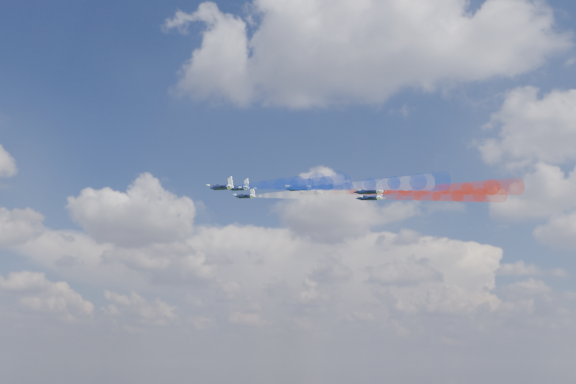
% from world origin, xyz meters
% --- Properties ---
extents(jet_lead, '(14.57, 14.24, 5.92)m').
position_xyz_m(jet_lead, '(-29.59, 1.26, 139.77)').
color(jet_lead, black).
extents(trail_lead, '(32.32, 26.03, 11.10)m').
position_xyz_m(trail_lead, '(-10.85, -12.86, 135.30)').
color(trail_lead, white).
extents(jet_inner_left, '(14.57, 14.24, 5.92)m').
position_xyz_m(jet_inner_left, '(-24.95, -16.44, 137.12)').
color(jet_inner_left, black).
extents(trail_inner_left, '(32.32, 26.03, 11.10)m').
position_xyz_m(trail_inner_left, '(-6.21, -30.55, 132.66)').
color(trail_inner_left, '#1738C9').
extents(jet_inner_right, '(14.57, 14.24, 5.92)m').
position_xyz_m(jet_inner_right, '(-9.96, 2.35, 139.59)').
color(jet_inner_right, black).
extents(trail_inner_right, '(32.32, 26.03, 11.10)m').
position_xyz_m(trail_inner_right, '(8.78, -11.77, 135.13)').
color(trail_inner_right, red).
extents(jet_outer_left, '(14.57, 14.24, 5.92)m').
position_xyz_m(jet_outer_left, '(-22.79, -33.17, 132.73)').
color(jet_outer_left, black).
extents(trail_outer_left, '(32.32, 26.03, 11.10)m').
position_xyz_m(trail_outer_left, '(-4.05, -47.29, 128.27)').
color(trail_outer_left, '#1738C9').
extents(jet_center_third, '(14.57, 14.24, 5.92)m').
position_xyz_m(jet_center_third, '(-8.06, -13.73, 136.52)').
color(jet_center_third, black).
extents(trail_center_third, '(32.32, 26.03, 11.10)m').
position_xyz_m(trail_center_third, '(10.68, -27.85, 132.06)').
color(trail_center_third, white).
extents(jet_outer_right, '(14.57, 14.24, 5.92)m').
position_xyz_m(jet_outer_right, '(6.83, 1.86, 136.68)').
color(jet_outer_right, black).
extents(trail_outer_right, '(32.32, 26.03, 11.10)m').
position_xyz_m(trail_outer_right, '(25.56, -12.26, 132.22)').
color(trail_outer_right, red).
extents(jet_rear_left, '(14.57, 14.24, 5.92)m').
position_xyz_m(jet_rear_left, '(-4.47, -30.60, 131.78)').
color(jet_rear_left, black).
extents(trail_rear_left, '(32.32, 26.03, 11.10)m').
position_xyz_m(trail_rear_left, '(14.26, -44.72, 127.32)').
color(trail_rear_left, '#1738C9').
extents(jet_rear_right, '(14.57, 14.24, 5.92)m').
position_xyz_m(jet_rear_right, '(9.16, -14.58, 134.05)').
color(jet_rear_right, black).
extents(trail_rear_right, '(32.32, 26.03, 11.10)m').
position_xyz_m(trail_rear_right, '(27.90, -28.70, 129.59)').
color(trail_rear_right, red).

